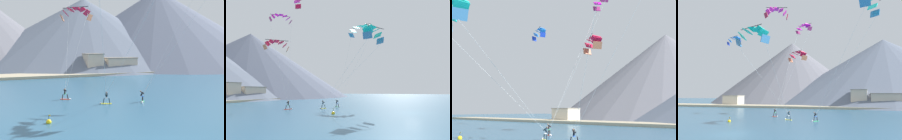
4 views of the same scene
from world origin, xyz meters
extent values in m
plane|color=#2D5B7A|center=(0.00, 0.00, 0.00)|extent=(400.00, 400.00, 0.00)
cube|color=#E54C33|center=(-3.17, 22.66, 0.04)|extent=(1.47, 1.10, 0.07)
cylinder|color=black|center=(-3.52, 22.86, 0.44)|extent=(0.28, 0.23, 0.75)
cylinder|color=black|center=(-2.83, 22.46, 0.44)|extent=(0.28, 0.23, 0.75)
cube|color=#33B266|center=(-3.17, 22.66, 0.85)|extent=(0.36, 0.39, 0.12)
cylinder|color=black|center=(-3.21, 22.60, 1.19)|extent=(0.38, 0.44, 0.64)
cylinder|color=black|center=(-3.27, 22.75, 1.37)|extent=(0.34, 0.51, 0.41)
cylinder|color=black|center=(-3.06, 22.63, 1.37)|extent=(0.34, 0.51, 0.41)
cylinder|color=black|center=(-3.07, 22.84, 1.34)|extent=(0.47, 0.29, 0.03)
sphere|color=#9E7051|center=(-3.27, 22.50, 1.59)|extent=(0.23, 0.23, 0.23)
cone|color=white|center=(-2.42, 22.23, 0.10)|extent=(0.44, 0.46, 0.36)
cube|color=yellow|center=(1.59, 17.44, 0.04)|extent=(1.50, 0.94, 0.07)
cylinder|color=#14232D|center=(1.95, 17.30, 0.43)|extent=(0.27, 0.20, 0.73)
cylinder|color=#14232D|center=(1.22, 17.59, 0.43)|extent=(0.27, 0.20, 0.73)
cube|color=white|center=(1.59, 17.44, 0.83)|extent=(0.33, 0.37, 0.12)
cylinder|color=#14232D|center=(1.62, 17.53, 1.16)|extent=(0.35, 0.46, 0.62)
cylinder|color=#14232D|center=(1.70, 17.40, 1.33)|extent=(0.27, 0.52, 0.40)
cylinder|color=#14232D|center=(1.48, 17.48, 1.33)|extent=(0.27, 0.52, 0.40)
cylinder|color=black|center=(1.52, 17.27, 1.31)|extent=(0.49, 0.22, 0.03)
sphere|color=brown|center=(1.68, 17.67, 1.54)|extent=(0.22, 0.22, 0.22)
cone|color=white|center=(0.78, 17.77, 0.10)|extent=(0.41, 0.45, 0.36)
cube|color=#33B266|center=(6.91, 16.74, 0.04)|extent=(1.14, 1.45, 0.07)
cylinder|color=black|center=(7.12, 17.07, 0.43)|extent=(0.23, 0.27, 0.73)
cylinder|color=black|center=(6.70, 16.40, 0.43)|extent=(0.23, 0.27, 0.73)
cube|color=blue|center=(6.91, 16.74, 0.83)|extent=(0.38, 0.36, 0.12)
cylinder|color=black|center=(6.81, 16.80, 1.17)|extent=(0.51, 0.43, 0.62)
cylinder|color=black|center=(6.96, 16.85, 1.34)|extent=(0.49, 0.35, 0.40)
cylinder|color=black|center=(6.83, 16.65, 1.34)|extent=(0.49, 0.35, 0.40)
cylinder|color=black|center=(7.05, 16.65, 1.31)|extent=(0.31, 0.46, 0.03)
sphere|color=#9E7051|center=(6.65, 16.90, 1.53)|extent=(0.22, 0.22, 0.22)
cone|color=white|center=(6.45, 16.00, 0.10)|extent=(0.46, 0.45, 0.36)
cube|color=#902763|center=(-0.19, 30.31, 19.95)|extent=(1.18, 1.24, 0.91)
cube|color=#E40EC8|center=(0.27, 29.93, 20.66)|extent=(1.36, 1.39, 0.74)
cube|color=#E40EC8|center=(0.89, 29.43, 21.12)|extent=(1.45, 1.47, 0.48)
cube|color=#E40EC8|center=(1.61, 28.86, 21.28)|extent=(1.46, 1.49, 0.16)
cube|color=#E40EC8|center=(2.34, 28.31, 21.12)|extent=(1.44, 1.48, 0.48)
cube|color=#E40EC8|center=(2.99, 27.83, 20.66)|extent=(1.32, 1.41, 0.74)
cube|color=#902763|center=(3.47, 27.48, 19.95)|extent=(1.14, 1.27, 0.91)
cylinder|color=black|center=(1.93, 29.27, 21.30)|extent=(3.74, 3.11, 0.10)
cylinder|color=silver|center=(-1.71, 26.64, 10.43)|extent=(2.77, 7.64, 18.20)
cylinder|color=silver|center=(0.28, 25.10, 10.43)|extent=(6.74, 4.57, 18.20)
cube|color=teal|center=(1.87, 5.59, 12.96)|extent=(1.06, 1.53, 1.27)
cube|color=#17CBB3|center=(1.40, 5.93, 13.95)|extent=(1.41, 1.63, 1.23)
cube|color=#17CBB3|center=(0.55, 6.27, 14.62)|extent=(1.55, 1.70, 0.95)
cube|color=#17CBB3|center=(-0.54, 6.54, 14.86)|extent=(1.46, 1.75, 0.50)
cube|color=#17CBB3|center=(-1.64, 6.70, 14.62)|extent=(1.24, 1.75, 0.95)
cube|color=#17CBB3|center=(-2.56, 6.71, 13.95)|extent=(0.85, 1.70, 1.23)
cube|color=teal|center=(-3.13, 6.57, 12.96)|extent=(0.49, 1.63, 1.27)
cylinder|color=black|center=(-0.67, 5.87, 15.03)|extent=(4.58, 2.21, 0.10)
cylinder|color=silver|center=(1.73, 11.36, 6.86)|extent=(0.44, 11.86, 11.13)
cylinder|color=silver|center=(-0.86, 11.87, 6.86)|extent=(4.79, 10.86, 11.13)
cube|color=#3480BD|center=(17.55, 17.26, 18.92)|extent=(1.70, 1.34, 1.42)
cube|color=#13DFC9|center=(17.15, 16.58, 19.96)|extent=(1.81, 1.65, 1.26)
cube|color=#13DFC9|center=(16.75, 15.55, 20.65)|extent=(1.90, 1.78, 0.92)
cube|color=#3480BD|center=(15.99, 11.17, 18.92)|extent=(1.80, 0.77, 1.42)
cylinder|color=silver|center=(12.38, 17.05, 9.81)|extent=(10.71, 0.81, 17.01)
cylinder|color=silver|center=(11.55, 13.80, 9.81)|extent=(9.05, 5.76, 17.01)
cube|color=#CB724D|center=(2.20, 27.19, 13.10)|extent=(1.37, 1.29, 1.17)
cube|color=red|center=(1.80, 27.66, 13.96)|extent=(1.60, 1.50, 1.05)
cube|color=red|center=(1.12, 28.25, 14.54)|extent=(1.69, 1.66, 0.77)
cube|color=red|center=(0.27, 28.86, 14.74)|extent=(1.67, 1.73, 0.38)
cube|color=red|center=(-0.63, 29.41, 14.54)|extent=(1.55, 1.73, 0.77)
cube|color=red|center=(-1.43, 29.80, 13.96)|extent=(1.32, 1.67, 1.05)
cube|color=#CB724D|center=(-2.03, 29.99, 13.10)|extent=(1.00, 1.52, 1.17)
cylinder|color=black|center=(-0.06, 28.37, 14.85)|extent=(3.72, 3.68, 0.10)
cube|color=#AA1A37|center=(-0.43, 22.61, 21.58)|extent=(0.75, 1.37, 1.17)
cube|color=#EF30C0|center=(-0.98, 22.54, 22.47)|extent=(1.13, 1.55, 1.13)
cube|color=#EF30C0|center=(-1.76, 22.21, 23.08)|extent=(1.43, 1.62, 0.88)
cube|color=#EF30C0|center=(-2.64, 21.68, 23.29)|extent=(1.59, 1.62, 0.46)
cube|color=#EF30C0|center=(-3.44, 21.05, 23.08)|extent=(1.63, 1.51, 0.88)
cube|color=#EF30C0|center=(-4.03, 20.43, 22.47)|extent=(1.52, 1.30, 1.13)
cube|color=#AA1A37|center=(-4.28, 19.94, 21.58)|extent=(1.26, 1.04, 1.17)
cylinder|color=black|center=(-2.34, 21.24, 23.45)|extent=(4.41, 1.55, 0.10)
cube|color=#1A3BC2|center=(-20.17, 36.79, 20.16)|extent=(0.97, 1.14, 1.15)
cube|color=#2383EE|center=(-20.57, 37.15, 21.04)|extent=(1.28, 1.27, 1.09)
cube|color=#2383EE|center=(-21.31, 37.54, 21.65)|extent=(1.42, 1.37, 0.82)
cube|color=#2383EE|center=(-22.26, 37.88, 21.87)|extent=(1.37, 1.42, 0.41)
cube|color=#2383EE|center=(-23.25, 38.12, 21.65)|extent=(1.20, 1.41, 0.82)
cube|color=#2383EE|center=(-24.08, 38.21, 21.04)|extent=(0.87, 1.35, 1.09)
cube|color=#1A3BC2|center=(-24.61, 38.13, 20.16)|extent=(0.44, 1.24, 1.15)
cylinder|color=black|center=(-22.41, 37.40, 22.00)|extent=(3.95, 2.46, 0.10)
sphere|color=yellow|center=(-7.19, 11.01, 0.15)|extent=(0.56, 0.56, 0.56)
cylinder|color=black|center=(-7.19, 11.01, 0.65)|extent=(0.04, 0.04, 0.44)
cube|color=yellow|center=(-7.10, 11.01, 0.83)|extent=(0.18, 0.01, 0.12)
cube|color=tan|center=(0.00, 56.71, 0.35)|extent=(180.00, 10.00, 0.70)
cube|color=beige|center=(21.46, 58.44, 2.39)|extent=(9.83, 6.33, 4.79)
cube|color=gray|center=(21.46, 58.44, 4.94)|extent=(10.22, 6.58, 0.30)
cube|color=beige|center=(-35.79, 60.79, 1.96)|extent=(6.67, 5.52, 3.92)
cube|color=gray|center=(-35.79, 60.79, 4.07)|extent=(6.93, 5.74, 0.30)
cube|color=beige|center=(12.80, 59.08, 3.04)|extent=(5.13, 6.25, 6.07)
cube|color=gray|center=(12.80, 59.08, 6.22)|extent=(5.33, 6.50, 0.30)
cone|color=slate|center=(23.41, 107.80, 16.41)|extent=(114.69, 114.69, 32.83)
cone|color=slate|center=(-27.08, 112.18, 17.41)|extent=(91.09, 91.09, 34.82)
camera|label=1|loc=(-10.52, -14.68, 7.58)|focal=40.00mm
camera|label=2|loc=(-38.09, -3.75, 3.66)|focal=35.00mm
camera|label=3|loc=(29.67, -8.77, 3.66)|focal=50.00mm
camera|label=4|loc=(16.38, -27.67, 4.97)|focal=40.00mm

